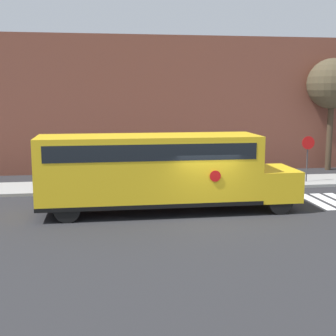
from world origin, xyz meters
TOP-DOWN VIEW (x-y plane):
  - ground_plane at (0.00, 0.00)m, footprint 60.00×60.00m
  - sidewalk_strip at (0.00, 6.50)m, footprint 44.00×3.00m
  - building_backdrop at (0.00, 13.00)m, footprint 32.00×4.00m
  - school_bus at (-1.83, 1.22)m, footprint 10.61×2.57m
  - stop_sign at (6.83, 5.91)m, footprint 0.70×0.10m
  - tree_near_sidewalk at (10.28, 10.26)m, footprint 3.13×3.13m

SIDE VIEW (x-z plane):
  - ground_plane at x=0.00m, z-range 0.00..0.00m
  - sidewalk_strip at x=0.00m, z-range 0.00..0.15m
  - stop_sign at x=6.83m, z-range 0.42..3.02m
  - school_bus at x=-1.83m, z-range 0.23..3.41m
  - building_backdrop at x=0.00m, z-range 0.00..8.30m
  - tree_near_sidewalk at x=10.28m, z-range 1.87..8.88m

